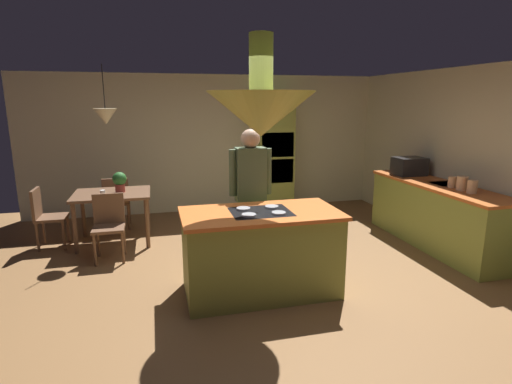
% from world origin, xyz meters
% --- Properties ---
extents(ground, '(8.16, 8.16, 0.00)m').
position_xyz_m(ground, '(0.00, 0.00, 0.00)').
color(ground, olive).
extents(wall_back, '(6.80, 0.10, 2.55)m').
position_xyz_m(wall_back, '(0.00, 3.45, 1.27)').
color(wall_back, beige).
rests_on(wall_back, ground).
extents(wall_right, '(0.10, 7.20, 2.55)m').
position_xyz_m(wall_right, '(3.25, 0.40, 1.27)').
color(wall_right, beige).
rests_on(wall_right, ground).
extents(kitchen_island, '(1.69, 0.89, 0.94)m').
position_xyz_m(kitchen_island, '(0.00, -0.20, 0.47)').
color(kitchen_island, '#939E42').
rests_on(kitchen_island, ground).
extents(counter_run_right, '(0.73, 2.48, 0.92)m').
position_xyz_m(counter_run_right, '(2.84, 0.60, 0.47)').
color(counter_run_right, '#939E42').
rests_on(counter_run_right, ground).
extents(oven_tower, '(0.66, 0.62, 2.14)m').
position_xyz_m(oven_tower, '(1.10, 3.04, 1.07)').
color(oven_tower, '#939E42').
rests_on(oven_tower, ground).
extents(dining_table, '(1.08, 0.85, 0.76)m').
position_xyz_m(dining_table, '(-1.70, 1.90, 0.66)').
color(dining_table, brown).
rests_on(dining_table, ground).
extents(person_at_island, '(0.53, 0.23, 1.75)m').
position_xyz_m(person_at_island, '(0.06, 0.51, 1.01)').
color(person_at_island, tan).
rests_on(person_at_island, ground).
extents(range_hood, '(1.10, 1.10, 1.00)m').
position_xyz_m(range_hood, '(0.00, -0.20, 1.97)').
color(range_hood, '#939E42').
extents(pendant_light_over_table, '(0.32, 0.32, 0.82)m').
position_xyz_m(pendant_light_over_table, '(-1.70, 1.90, 1.86)').
color(pendant_light_over_table, beige).
extents(chair_facing_island, '(0.40, 0.40, 0.87)m').
position_xyz_m(chair_facing_island, '(-1.70, 1.25, 0.50)').
color(chair_facing_island, brown).
rests_on(chair_facing_island, ground).
extents(chair_by_back_wall, '(0.40, 0.40, 0.87)m').
position_xyz_m(chair_by_back_wall, '(-1.70, 2.55, 0.50)').
color(chair_by_back_wall, brown).
rests_on(chair_by_back_wall, ground).
extents(chair_at_corner, '(0.40, 0.40, 0.87)m').
position_xyz_m(chair_at_corner, '(-2.62, 1.90, 0.50)').
color(chair_at_corner, brown).
rests_on(chair_at_corner, ground).
extents(potted_plant_on_table, '(0.20, 0.20, 0.30)m').
position_xyz_m(potted_plant_on_table, '(-1.58, 1.91, 0.93)').
color(potted_plant_on_table, '#99382D').
rests_on(potted_plant_on_table, dining_table).
extents(cup_on_table, '(0.07, 0.07, 0.09)m').
position_xyz_m(cup_on_table, '(-1.80, 1.69, 0.81)').
color(cup_on_table, white).
rests_on(cup_on_table, dining_table).
extents(canister_flour, '(0.12, 0.12, 0.17)m').
position_xyz_m(canister_flour, '(2.84, -0.01, 1.01)').
color(canister_flour, '#E0B78C').
rests_on(canister_flour, counter_run_right).
extents(canister_sugar, '(0.14, 0.14, 0.19)m').
position_xyz_m(canister_sugar, '(2.84, 0.17, 1.02)').
color(canister_sugar, '#E0B78C').
rests_on(canister_sugar, counter_run_right).
extents(canister_tea, '(0.11, 0.11, 0.15)m').
position_xyz_m(canister_tea, '(2.84, 0.35, 1.00)').
color(canister_tea, '#E0B78C').
rests_on(canister_tea, counter_run_right).
extents(microwave_on_counter, '(0.46, 0.36, 0.28)m').
position_xyz_m(microwave_on_counter, '(2.84, 1.33, 1.06)').
color(microwave_on_counter, '#232326').
rests_on(microwave_on_counter, counter_run_right).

